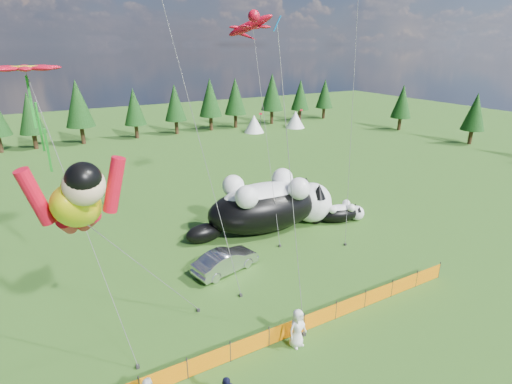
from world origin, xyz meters
TOP-DOWN VIEW (x-y plane):
  - ground at (0.00, 0.00)m, footprint 160.00×160.00m
  - safety_fence at (0.00, -3.00)m, footprint 22.06×0.06m
  - tree_line at (0.00, 45.00)m, footprint 90.00×4.00m
  - festival_tents at (11.00, 40.00)m, footprint 50.00×3.20m
  - cat_large at (5.66, 7.89)m, footprint 11.88×4.87m
  - cat_small at (11.29, 6.33)m, footprint 4.38×2.47m
  - car at (0.07, 4.03)m, footprint 4.54×2.50m
  - spectator_e at (0.18, -3.60)m, footprint 1.03×0.74m
  - superhero_kite at (-8.10, -2.67)m, footprint 7.86×6.57m
  - gecko_kite at (6.11, 11.82)m, footprint 5.29×9.84m
  - flower_kite at (-8.83, 3.77)m, footprint 3.97×7.00m
  - diamond_kite_a at (-1.78, 6.90)m, footprint 1.89×6.65m
  - diamond_kite_c at (1.15, 0.02)m, footprint 0.68×3.98m

SIDE VIEW (x-z plane):
  - ground at x=0.00m, z-range 0.00..0.00m
  - safety_fence at x=0.00m, z-range -0.05..1.05m
  - car at x=0.07m, z-range 0.00..1.42m
  - cat_small at x=11.29m, z-range -0.04..1.58m
  - spectator_e at x=0.18m, z-range 0.00..1.96m
  - festival_tents at x=11.00m, z-range 0.00..2.80m
  - cat_large at x=5.66m, z-range -0.11..4.18m
  - tree_line at x=0.00m, z-range 0.00..8.00m
  - superhero_kite at x=-8.10m, z-range 2.64..14.24m
  - flower_kite at x=-8.83m, z-range 5.51..18.98m
  - diamond_kite_c at x=1.15m, z-range 5.89..20.82m
  - gecko_kite at x=6.11m, z-range 6.45..22.78m
  - diamond_kite_a at x=-1.78m, z-range 6.55..23.68m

